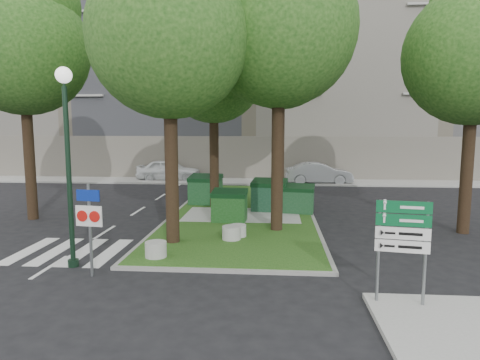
# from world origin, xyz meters

# --- Properties ---
(ground) EXTENTS (120.00, 120.00, 0.00)m
(ground) POSITION_xyz_m (0.00, 0.00, 0.00)
(ground) COLOR black
(ground) RESTS_ON ground
(median_island) EXTENTS (6.00, 16.00, 0.12)m
(median_island) POSITION_xyz_m (0.50, 8.00, 0.06)
(median_island) COLOR #194915
(median_island) RESTS_ON ground
(median_kerb) EXTENTS (6.30, 16.30, 0.10)m
(median_kerb) POSITION_xyz_m (0.50, 8.00, 0.05)
(median_kerb) COLOR gray
(median_kerb) RESTS_ON ground
(building_sidewalk) EXTENTS (42.00, 3.00, 0.12)m
(building_sidewalk) POSITION_xyz_m (0.00, 18.50, 0.06)
(building_sidewalk) COLOR #999993
(building_sidewalk) RESTS_ON ground
(zebra_crossing) EXTENTS (5.00, 3.00, 0.01)m
(zebra_crossing) POSITION_xyz_m (-3.75, 1.50, 0.01)
(zebra_crossing) COLOR silver
(zebra_crossing) RESTS_ON ground
(apartment_building) EXTENTS (41.00, 12.00, 16.00)m
(apartment_building) POSITION_xyz_m (0.00, 26.00, 8.00)
(apartment_building) COLOR beige
(apartment_building) RESTS_ON ground
(tree_median_near_left) EXTENTS (5.20, 5.20, 10.53)m
(tree_median_near_left) POSITION_xyz_m (-1.41, 2.56, 7.32)
(tree_median_near_left) COLOR black
(tree_median_near_left) RESTS_ON ground
(tree_median_near_right) EXTENTS (5.60, 5.60, 11.46)m
(tree_median_near_right) POSITION_xyz_m (2.09, 4.56, 7.99)
(tree_median_near_right) COLOR black
(tree_median_near_right) RESTS_ON ground
(tree_median_mid) EXTENTS (4.80, 4.80, 9.99)m
(tree_median_mid) POSITION_xyz_m (-0.91, 9.06, 6.98)
(tree_median_mid) COLOR black
(tree_median_mid) RESTS_ON ground
(tree_median_far) EXTENTS (5.80, 5.80, 11.93)m
(tree_median_far) POSITION_xyz_m (2.29, 12.06, 8.32)
(tree_median_far) COLOR black
(tree_median_far) RESTS_ON ground
(tree_street_left) EXTENTS (5.40, 5.40, 11.00)m
(tree_street_left) POSITION_xyz_m (-8.41, 6.06, 7.65)
(tree_street_left) COLOR black
(tree_street_left) RESTS_ON ground
(tree_street_right) EXTENTS (5.00, 5.00, 10.06)m
(tree_street_right) POSITION_xyz_m (9.09, 5.06, 6.98)
(tree_street_right) COLOR black
(tree_street_right) RESTS_ON ground
(dumpster_a) EXTENTS (1.70, 1.28, 1.47)m
(dumpster_a) POSITION_xyz_m (-1.53, 9.52, 0.83)
(dumpster_a) COLOR #113E1A
(dumpster_a) RESTS_ON median_island
(dumpster_b) EXTENTS (1.47, 1.08, 1.31)m
(dumpster_b) POSITION_xyz_m (0.07, 5.79, 0.75)
(dumpster_b) COLOR #134213
(dumpster_b) RESTS_ON median_island
(dumpster_c) EXTENTS (1.72, 1.33, 1.47)m
(dumpster_c) POSITION_xyz_m (1.67, 8.06, 0.82)
(dumpster_c) COLOR #113821
(dumpster_c) RESTS_ON median_island
(dumpster_d) EXTENTS (1.49, 1.15, 1.27)m
(dumpster_d) POSITION_xyz_m (3.00, 7.75, 0.73)
(dumpster_d) COLOR #123D1D
(dumpster_d) RESTS_ON median_island
(bollard_left) EXTENTS (0.64, 0.64, 0.46)m
(bollard_left) POSITION_xyz_m (-1.62, 0.82, 0.35)
(bollard_left) COLOR #A6A6A1
(bollard_left) RESTS_ON median_island
(bollard_right) EXTENTS (0.58, 0.58, 0.41)m
(bollard_right) POSITION_xyz_m (0.63, 3.38, 0.33)
(bollard_right) COLOR #ABACA7
(bollard_right) RESTS_ON median_island
(bollard_mid) EXTENTS (0.64, 0.64, 0.46)m
(bollard_mid) POSITION_xyz_m (0.44, 2.96, 0.35)
(bollard_mid) COLOR #A2A39D
(bollard_mid) RESTS_ON median_island
(litter_bin) EXTENTS (0.35, 0.35, 0.62)m
(litter_bin) POSITION_xyz_m (2.46, 9.47, 0.43)
(litter_bin) COLOR #B6C617
(litter_bin) RESTS_ON median_island
(street_lamp) EXTENTS (0.45, 0.45, 5.61)m
(street_lamp) POSITION_xyz_m (-3.85, 0.11, 3.53)
(street_lamp) COLOR black
(street_lamp) RESTS_ON ground
(traffic_sign_pole) EXTENTS (0.75, 0.14, 2.51)m
(traffic_sign_pole) POSITION_xyz_m (-2.97, -0.61, 1.61)
(traffic_sign_pole) COLOR slate
(traffic_sign_pole) RESTS_ON ground
(directional_sign) EXTENTS (1.14, 0.24, 2.30)m
(directional_sign) POSITION_xyz_m (4.70, -2.00, 1.65)
(directional_sign) COLOR slate
(directional_sign) RESTS_ON sidewalk_corner
(car_white) EXTENTS (4.63, 1.98, 1.56)m
(car_white) POSITION_xyz_m (-5.74, 18.95, 0.78)
(car_white) COLOR white
(car_white) RESTS_ON ground
(car_silver) EXTENTS (4.57, 1.81, 1.48)m
(car_silver) POSITION_xyz_m (4.94, 18.08, 0.74)
(car_silver) COLOR #ADB1B5
(car_silver) RESTS_ON ground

